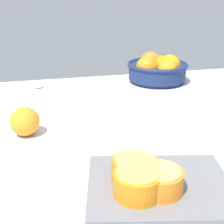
% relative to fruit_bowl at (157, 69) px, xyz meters
% --- Properties ---
extents(ground_plane, '(1.26, 1.03, 0.03)m').
position_rel_fruit_bowl_xyz_m(ground_plane, '(-0.26, -0.39, -0.07)').
color(ground_plane, silver).
extents(fruit_bowl, '(0.23, 0.23, 0.11)m').
position_rel_fruit_bowl_xyz_m(fruit_bowl, '(0.00, 0.00, 0.00)').
color(fruit_bowl, navy).
rests_on(fruit_bowl, ground_plane).
extents(cutting_board, '(0.29, 0.24, 0.02)m').
position_rel_fruit_bowl_xyz_m(cutting_board, '(-0.25, -0.67, -0.04)').
color(cutting_board, slate).
rests_on(cutting_board, ground_plane).
extents(orange_half_0, '(0.08, 0.08, 0.04)m').
position_rel_fruit_bowl_xyz_m(orange_half_0, '(-0.29, -0.65, -0.01)').
color(orange_half_0, orange).
rests_on(orange_half_0, cutting_board).
extents(orange_half_1, '(0.08, 0.08, 0.04)m').
position_rel_fruit_bowl_xyz_m(orange_half_1, '(-0.26, -0.69, -0.01)').
color(orange_half_1, orange).
rests_on(orange_half_1, cutting_board).
extents(orange_half_2, '(0.08, 0.08, 0.04)m').
position_rel_fruit_bowl_xyz_m(orange_half_2, '(-0.30, -0.69, -0.01)').
color(orange_half_2, orange).
rests_on(orange_half_2, cutting_board).
extents(loose_orange_1, '(0.07, 0.07, 0.07)m').
position_rel_fruit_bowl_xyz_m(loose_orange_1, '(-0.48, -0.37, -0.01)').
color(loose_orange_1, orange).
rests_on(loose_orange_1, ground_plane).
extents(spoon, '(0.16, 0.08, 0.01)m').
position_rel_fruit_bowl_xyz_m(spoon, '(-0.48, 0.00, -0.05)').
color(spoon, silver).
rests_on(spoon, ground_plane).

